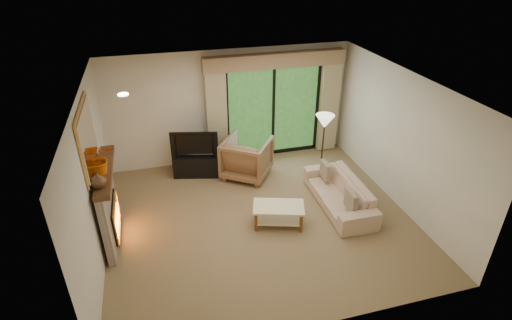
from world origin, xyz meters
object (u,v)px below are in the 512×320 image
object	(u,v)px
media_console	(197,164)
sofa	(339,193)
armchair	(247,158)
coffee_table	(278,215)

from	to	relation	value
media_console	sofa	xyz separation A→B (m)	(2.52, -1.93, 0.04)
armchair	sofa	bearing A→B (deg)	167.46
media_console	armchair	world-z (taller)	armchair
sofa	coffee_table	bearing A→B (deg)	-77.26
media_console	sofa	world-z (taller)	sofa
armchair	sofa	size ratio (longest dim) A/B	0.50
armchair	coffee_table	world-z (taller)	armchair
armchair	coffee_table	xyz separation A→B (m)	(0.12, -1.86, -0.24)
armchair	media_console	bearing A→B (deg)	16.47
media_console	sofa	size ratio (longest dim) A/B	0.50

